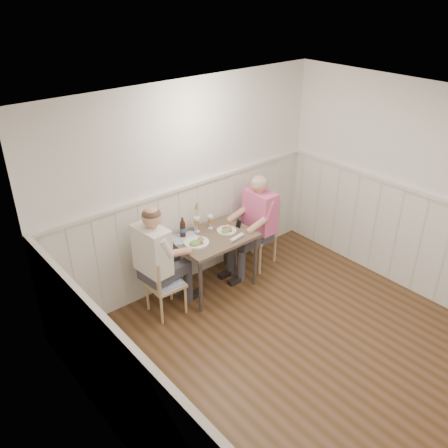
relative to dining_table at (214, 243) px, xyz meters
name	(u,v)px	position (x,y,z in m)	size (l,w,h in m)	color
ground_plane	(319,369)	(-0.08, -1.84, -0.65)	(4.50, 4.50, 0.00)	#472F17
room_shell	(336,242)	(-0.08, -1.84, 0.86)	(4.04, 4.54, 2.60)	white
wainscot	(275,284)	(-0.08, -1.15, 0.04)	(4.00, 4.49, 1.34)	silver
dining_table	(214,243)	(0.00, 0.00, 0.00)	(0.99, 0.70, 0.75)	#49392B
chair_right	(259,229)	(0.85, 0.07, -0.14)	(0.53, 0.53, 0.94)	tan
chair_left	(162,282)	(-0.81, -0.03, -0.21)	(0.40, 0.40, 0.81)	tan
man_in_pink	(257,230)	(0.73, -0.02, -0.07)	(0.64, 0.45, 1.39)	#3F3F47
diner_cream	(157,269)	(-0.82, 0.04, -0.06)	(0.68, 0.47, 1.41)	#3F3F47
plate_man	(226,230)	(0.20, -0.01, 0.12)	(0.25, 0.25, 0.06)	white
plate_diner	(196,242)	(-0.28, -0.02, 0.12)	(0.31, 0.31, 0.08)	white
beer_glass_a	(210,220)	(0.10, 0.18, 0.22)	(0.07, 0.07, 0.18)	silver
beer_glass_b	(197,222)	(-0.09, 0.22, 0.23)	(0.08, 0.08, 0.20)	silver
beer_bottle	(183,228)	(-0.30, 0.23, 0.21)	(0.07, 0.07, 0.26)	black
rolled_napkin	(236,238)	(0.16, -0.24, 0.12)	(0.22, 0.08, 0.05)	white
grass_vase	(195,218)	(-0.09, 0.25, 0.28)	(0.05, 0.05, 0.41)	silver
gingham_mat	(184,238)	(-0.31, 0.19, 0.10)	(0.37, 0.32, 0.01)	#466DAF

